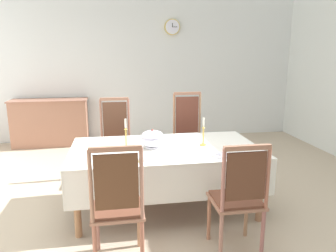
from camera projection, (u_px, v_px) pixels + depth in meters
ground at (168, 216)px, 3.63m from camera, size 6.51×6.81×0.04m
back_wall at (141, 62)px, 6.57m from camera, size 6.51×0.08×3.18m
dining_table at (165, 153)px, 3.66m from camera, size 2.10×1.15×0.73m
tablecloth at (165, 156)px, 3.67m from camera, size 2.12×1.17×0.40m
chair_south_a at (117, 204)px, 2.65m from camera, size 0.44×0.42×1.10m
chair_north_a at (116, 139)px, 4.53m from camera, size 0.44×0.42×1.17m
chair_south_b at (239, 196)px, 2.82m from camera, size 0.44×0.42×1.06m
chair_north_b at (189, 135)px, 4.70m from camera, size 0.44×0.42×1.22m
soup_tureen at (152, 139)px, 3.59m from camera, size 0.27×0.27×0.22m
candlestick_west at (126, 137)px, 3.54m from camera, size 0.07×0.07×0.34m
candlestick_east at (203, 135)px, 3.68m from camera, size 0.07×0.07×0.33m
bowl_near_left at (222, 155)px, 3.30m from camera, size 0.16×0.16×0.03m
bowl_near_right at (147, 158)px, 3.21m from camera, size 0.15×0.15×0.03m
spoon_primary at (231, 155)px, 3.35m from camera, size 0.03×0.18×0.01m
spoon_secondary at (136, 159)px, 3.22m from camera, size 0.06×0.17×0.01m
sideboard at (50, 122)px, 6.24m from camera, size 1.44×0.48×0.90m
mounted_clock at (172, 27)px, 6.45m from camera, size 0.32×0.06×0.32m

